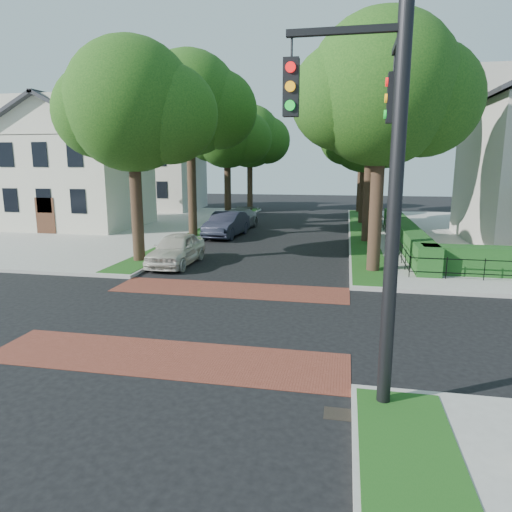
{
  "coord_description": "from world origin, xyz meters",
  "views": [
    {
      "loc": [
        4.24,
        -13.13,
        4.7
      ],
      "look_at": [
        1.25,
        2.02,
        1.6
      ],
      "focal_mm": 32.0,
      "sensor_mm": 36.0,
      "label": 1
    }
  ],
  "objects_px": {
    "traffic_signal": "(384,164)",
    "parked_car_middle": "(227,224)",
    "parked_car_front": "(176,249)",
    "parked_car_rear": "(237,219)"
  },
  "relations": [
    {
      "from": "parked_car_rear",
      "to": "traffic_signal",
      "type": "bearing_deg",
      "value": -65.62
    },
    {
      "from": "parked_car_front",
      "to": "parked_car_middle",
      "type": "distance_m",
      "value": 8.84
    },
    {
      "from": "parked_car_rear",
      "to": "parked_car_middle",
      "type": "bearing_deg",
      "value": -83.01
    },
    {
      "from": "traffic_signal",
      "to": "parked_car_middle",
      "type": "bearing_deg",
      "value": 112.38
    },
    {
      "from": "parked_car_front",
      "to": "parked_car_rear",
      "type": "relative_size",
      "value": 0.86
    },
    {
      "from": "parked_car_middle",
      "to": "parked_car_front",
      "type": "bearing_deg",
      "value": -86.64
    },
    {
      "from": "parked_car_front",
      "to": "parked_car_middle",
      "type": "relative_size",
      "value": 0.88
    },
    {
      "from": "parked_car_front",
      "to": "parked_car_rear",
      "type": "distance_m",
      "value": 12.49
    },
    {
      "from": "traffic_signal",
      "to": "parked_car_front",
      "type": "distance_m",
      "value": 14.78
    },
    {
      "from": "traffic_signal",
      "to": "parked_car_middle",
      "type": "relative_size",
      "value": 1.58
    }
  ]
}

